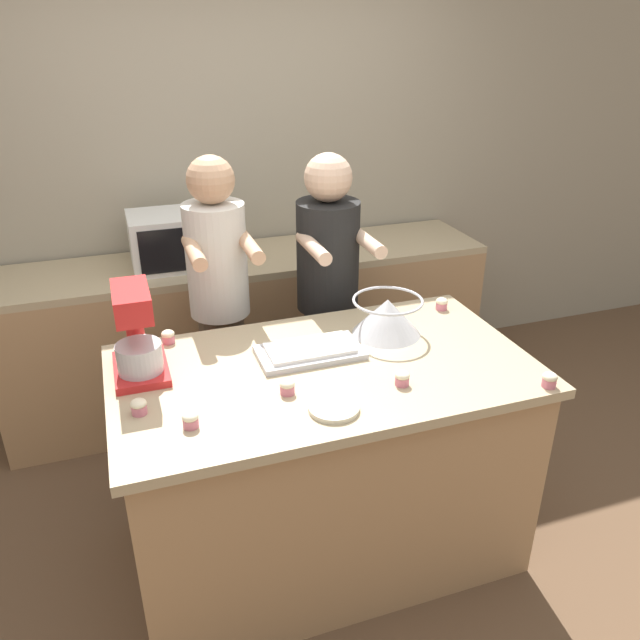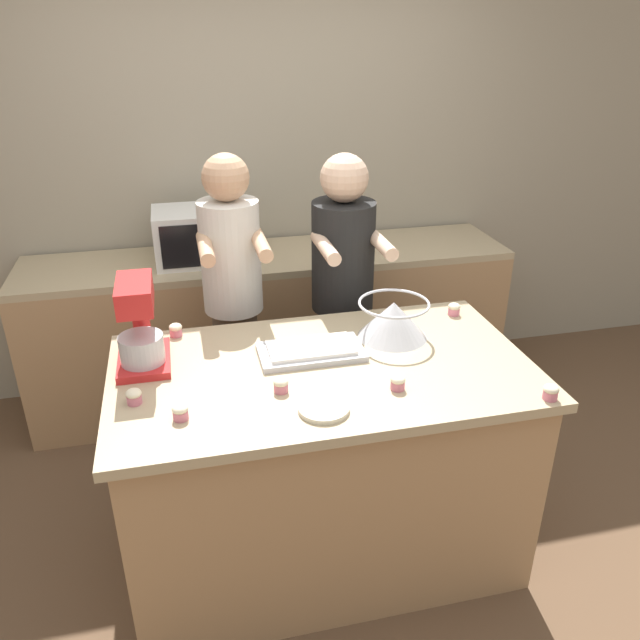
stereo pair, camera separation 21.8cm
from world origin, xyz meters
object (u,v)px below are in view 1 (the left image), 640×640
object	(u,v)px
person_left	(221,313)
cupcake_0	(402,378)
cupcake_1	(442,304)
cupcake_6	(287,387)
stand_mixer	(137,337)
cupcake_3	(190,419)
cupcake_5	(168,336)
cupcake_4	(550,380)
mixing_bowl	(387,315)
cupcake_2	(139,406)
person_right	(328,302)
baking_tray	(310,351)
small_plate	(334,408)
microwave_oven	(177,239)

from	to	relation	value
person_left	cupcake_0	bearing A→B (deg)	-62.72
cupcake_1	cupcake_6	size ratio (longest dim) A/B	1.00
stand_mixer	cupcake_3	xyz separation A→B (m)	(0.13, -0.42, -0.13)
cupcake_5	cupcake_4	bearing A→B (deg)	-32.27
mixing_bowl	cupcake_1	world-z (taller)	mixing_bowl
person_left	cupcake_2	xyz separation A→B (m)	(-0.44, -0.84, 0.08)
person_right	stand_mixer	distance (m)	1.14
cupcake_4	cupcake_6	distance (m)	0.97
cupcake_0	cupcake_3	xyz separation A→B (m)	(-0.78, -0.01, 0.00)
cupcake_6	person_left	bearing A→B (deg)	95.05
baking_tray	cupcake_3	xyz separation A→B (m)	(-0.53, -0.34, 0.01)
cupcake_3	cupcake_5	size ratio (longest dim) A/B	1.00
person_right	cupcake_4	xyz separation A→B (m)	(0.45, -1.15, 0.10)
person_right	stand_mixer	bearing A→B (deg)	-149.80
baking_tray	cupcake_0	bearing A→B (deg)	-52.57
person_left	cupcake_0	xyz separation A→B (m)	(0.50, -0.96, 0.08)
cupcake_2	small_plate	bearing A→B (deg)	-17.20
cupcake_5	cupcake_6	xyz separation A→B (m)	(0.36, -0.54, 0.00)
person_right	stand_mixer	size ratio (longest dim) A/B	4.54
microwave_oven	cupcake_3	world-z (taller)	microwave_oven
person_right	mixing_bowl	world-z (taller)	person_right
cupcake_6	microwave_oven	bearing A→B (deg)	97.48
stand_mixer	cupcake_4	xyz separation A→B (m)	(1.42, -0.59, -0.13)
microwave_oven	cupcake_0	world-z (taller)	microwave_oven
microwave_oven	cupcake_2	size ratio (longest dim) A/B	8.63
mixing_bowl	cupcake_2	bearing A→B (deg)	-165.08
mixing_bowl	small_plate	xyz separation A→B (m)	(-0.42, -0.48, -0.08)
baking_tray	cupcake_6	xyz separation A→B (m)	(-0.17, -0.25, 0.01)
stand_mixer	person_left	bearing A→B (deg)	53.70
cupcake_3	baking_tray	bearing A→B (deg)	32.80
person_left	microwave_oven	bearing A→B (deg)	101.09
cupcake_1	cupcake_2	xyz separation A→B (m)	(-1.41, -0.43, 0.00)
cupcake_3	cupcake_6	bearing A→B (deg)	14.39
person_left	cupcake_5	distance (m)	0.45
person_left	cupcake_1	distance (m)	1.06
cupcake_0	cupcake_2	xyz separation A→B (m)	(-0.94, 0.12, 0.00)
microwave_oven	cupcake_6	size ratio (longest dim) A/B	8.63
cupcake_0	cupcake_4	distance (m)	0.54
stand_mixer	baking_tray	distance (m)	0.67
person_left	cupcake_5	world-z (taller)	person_left
microwave_oven	cupcake_6	world-z (taller)	microwave_oven
baking_tray	stand_mixer	bearing A→B (deg)	173.36
microwave_oven	cupcake_5	world-z (taller)	microwave_oven
person_left	baking_tray	bearing A→B (deg)	-68.88
person_right	baking_tray	size ratio (longest dim) A/B	3.82
baking_tray	microwave_oven	world-z (taller)	microwave_oven
baking_tray	cupcake_3	bearing A→B (deg)	-147.20
cupcake_5	cupcake_6	bearing A→B (deg)	-56.51
microwave_oven	cupcake_5	distance (m)	0.95
cupcake_1	cupcake_3	xyz separation A→B (m)	(-1.25, -0.56, 0.00)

